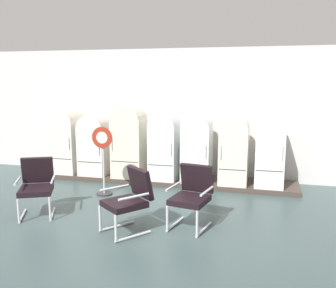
{
  "coord_description": "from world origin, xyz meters",
  "views": [
    {
      "loc": [
        2.26,
        -5.07,
        2.35
      ],
      "look_at": [
        0.2,
        2.75,
        0.93
      ],
      "focal_mm": 40.23,
      "sensor_mm": 36.0,
      "label": 1
    }
  ],
  "objects": [
    {
      "name": "display_plinth",
      "position": [
        0.0,
        3.02,
        0.05
      ],
      "size": [
        6.01,
        0.95,
        0.1
      ],
      "primitive_type": "cube",
      "color": "#443931",
      "rests_on": "ground"
    },
    {
      "name": "refrigerator_6",
      "position": [
        2.36,
        2.9,
        0.92
      ],
      "size": [
        0.59,
        0.64,
        1.54
      ],
      "color": "white",
      "rests_on": "display_plinth"
    },
    {
      "name": "refrigerator_3",
      "position": [
        0.07,
        2.91,
        0.9
      ],
      "size": [
        0.6,
        0.66,
        1.5
      ],
      "color": "silver",
      "rests_on": "display_plinth"
    },
    {
      "name": "back_wall",
      "position": [
        0.0,
        3.66,
        1.53
      ],
      "size": [
        11.76,
        0.12,
        3.03
      ],
      "color": "silver",
      "rests_on": "ground"
    },
    {
      "name": "sign_stand",
      "position": [
        -0.89,
        1.76,
        0.66
      ],
      "size": [
        0.43,
        0.32,
        1.4
      ],
      "color": "#2D2D30",
      "rests_on": "ground"
    },
    {
      "name": "refrigerator_0",
      "position": [
        -2.35,
        2.93,
        0.92
      ],
      "size": [
        0.61,
        0.71,
        1.54
      ],
      "color": "silver",
      "rests_on": "display_plinth"
    },
    {
      "name": "armchair_right",
      "position": [
        1.17,
        0.59,
        0.54
      ],
      "size": [
        0.7,
        0.78,
        0.98
      ],
      "color": "silver",
      "rests_on": "ground"
    },
    {
      "name": "refrigerator_1",
      "position": [
        -1.62,
        2.92,
        0.86
      ],
      "size": [
        0.64,
        0.69,
        1.43
      ],
      "color": "silver",
      "rests_on": "display_plinth"
    },
    {
      "name": "armchair_center",
      "position": [
        0.28,
        0.15,
        0.54
      ],
      "size": [
        0.85,
        0.87,
        0.98
      ],
      "color": "silver",
      "rests_on": "ground"
    },
    {
      "name": "ground",
      "position": [
        0.0,
        0.0,
        -0.03
      ],
      "size": [
        12.0,
        10.0,
        0.05
      ],
      "primitive_type": "cube",
      "color": "#374949"
    },
    {
      "name": "refrigerator_5",
      "position": [
        1.62,
        2.88,
        0.89
      ],
      "size": [
        0.6,
        0.61,
        1.49
      ],
      "color": "silver",
      "rests_on": "display_plinth"
    },
    {
      "name": "refrigerator_2",
      "position": [
        -0.76,
        2.91,
        0.98
      ],
      "size": [
        0.69,
        0.66,
        1.65
      ],
      "color": "beige",
      "rests_on": "display_plinth"
    },
    {
      "name": "armchair_left",
      "position": [
        -1.54,
        0.44,
        0.54
      ],
      "size": [
        0.79,
        0.85,
        0.98
      ],
      "color": "silver",
      "rests_on": "ground"
    },
    {
      "name": "refrigerator_4",
      "position": [
        0.82,
        2.91,
        0.9
      ],
      "size": [
        0.62,
        0.66,
        1.49
      ],
      "color": "silver",
      "rests_on": "display_plinth"
    }
  ]
}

